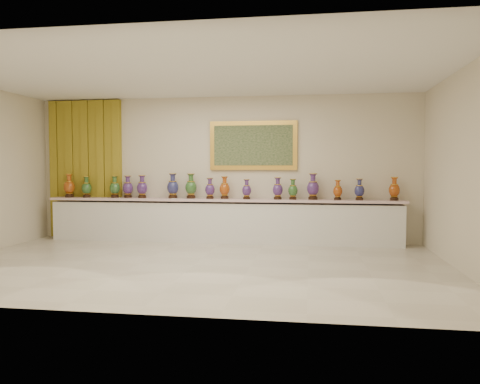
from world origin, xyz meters
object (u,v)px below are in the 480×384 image
object	(u,v)px
vase_0	(69,187)
vase_1	(87,188)
counter	(221,221)
vase_2	(115,188)

from	to	relation	value
vase_0	vase_1	bearing A→B (deg)	3.95
vase_0	counter	bearing A→B (deg)	0.79
counter	vase_1	size ratio (longest dim) A/B	16.20
vase_1	counter	bearing A→B (deg)	0.38
vase_1	vase_2	bearing A→B (deg)	1.21
vase_2	vase_0	bearing A→B (deg)	-177.75
vase_1	vase_2	xyz separation A→B (m)	(0.63, 0.01, 0.01)
vase_1	vase_2	world-z (taller)	vase_2
vase_2	counter	bearing A→B (deg)	0.15
vase_0	vase_1	world-z (taller)	vase_0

